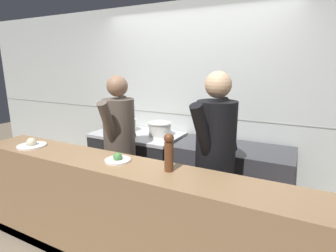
{
  "coord_description": "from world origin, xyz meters",
  "views": [
    {
      "loc": [
        1.32,
        -1.93,
        1.82
      ],
      "look_at": [
        0.02,
        0.59,
        1.15
      ],
      "focal_mm": 28.0,
      "sensor_mm": 36.0,
      "label": 1
    }
  ],
  "objects_px": {
    "stock_pot": "(126,124)",
    "plated_dish_main": "(32,144)",
    "plated_dish_appetiser": "(118,159)",
    "chef_head_cook": "(120,144)",
    "oven_range": "(138,165)",
    "chefs_knife": "(211,148)",
    "sauce_pot": "(160,128)",
    "chef_sous": "(215,158)",
    "pepper_mill": "(169,151)"
  },
  "relations": [
    {
      "from": "stock_pot",
      "to": "chef_head_cook",
      "type": "distance_m",
      "value": 0.76
    },
    {
      "from": "oven_range",
      "to": "sauce_pot",
      "type": "height_order",
      "value": "sauce_pot"
    },
    {
      "from": "stock_pot",
      "to": "plated_dish_appetiser",
      "type": "height_order",
      "value": "stock_pot"
    },
    {
      "from": "plated_dish_main",
      "to": "pepper_mill",
      "type": "distance_m",
      "value": 1.54
    },
    {
      "from": "chefs_knife",
      "to": "pepper_mill",
      "type": "relative_size",
      "value": 1.15
    },
    {
      "from": "chefs_knife",
      "to": "oven_range",
      "type": "bearing_deg",
      "value": 171.85
    },
    {
      "from": "pepper_mill",
      "to": "chefs_knife",
      "type": "bearing_deg",
      "value": 88.41
    },
    {
      "from": "plated_dish_main",
      "to": "pepper_mill",
      "type": "xyz_separation_m",
      "value": [
        1.53,
        0.08,
        0.14
      ]
    },
    {
      "from": "oven_range",
      "to": "pepper_mill",
      "type": "distance_m",
      "value": 1.69
    },
    {
      "from": "sauce_pot",
      "to": "chef_head_cook",
      "type": "bearing_deg",
      "value": -103.14
    },
    {
      "from": "chefs_knife",
      "to": "chef_sous",
      "type": "bearing_deg",
      "value": -67.7
    },
    {
      "from": "plated_dish_appetiser",
      "to": "chef_sous",
      "type": "relative_size",
      "value": 0.13
    },
    {
      "from": "sauce_pot",
      "to": "chef_head_cook",
      "type": "height_order",
      "value": "chef_head_cook"
    },
    {
      "from": "chef_sous",
      "to": "pepper_mill",
      "type": "bearing_deg",
      "value": -101.37
    },
    {
      "from": "oven_range",
      "to": "chef_head_cook",
      "type": "height_order",
      "value": "chef_head_cook"
    },
    {
      "from": "chefs_knife",
      "to": "plated_dish_appetiser",
      "type": "relative_size",
      "value": 1.58
    },
    {
      "from": "stock_pot",
      "to": "sauce_pot",
      "type": "height_order",
      "value": "sauce_pot"
    },
    {
      "from": "stock_pot",
      "to": "plated_dish_main",
      "type": "relative_size",
      "value": 1.06
    },
    {
      "from": "chef_sous",
      "to": "stock_pot",
      "type": "bearing_deg",
      "value": 168.42
    },
    {
      "from": "plated_dish_main",
      "to": "chef_sous",
      "type": "height_order",
      "value": "chef_sous"
    },
    {
      "from": "sauce_pot",
      "to": "chefs_knife",
      "type": "height_order",
      "value": "sauce_pot"
    },
    {
      "from": "stock_pot",
      "to": "plated_dish_main",
      "type": "height_order",
      "value": "plated_dish_main"
    },
    {
      "from": "oven_range",
      "to": "plated_dish_appetiser",
      "type": "height_order",
      "value": "plated_dish_appetiser"
    },
    {
      "from": "oven_range",
      "to": "plated_dish_appetiser",
      "type": "distance_m",
      "value": 1.39
    },
    {
      "from": "sauce_pot",
      "to": "stock_pot",
      "type": "bearing_deg",
      "value": 179.67
    },
    {
      "from": "pepper_mill",
      "to": "chef_head_cook",
      "type": "height_order",
      "value": "chef_head_cook"
    },
    {
      "from": "sauce_pot",
      "to": "plated_dish_appetiser",
      "type": "xyz_separation_m",
      "value": [
        0.24,
        -1.19,
        0.01
      ]
    },
    {
      "from": "stock_pot",
      "to": "sauce_pot",
      "type": "relative_size",
      "value": 0.96
    },
    {
      "from": "plated_dish_appetiser",
      "to": "oven_range",
      "type": "bearing_deg",
      "value": 116.24
    },
    {
      "from": "stock_pot",
      "to": "chef_sous",
      "type": "relative_size",
      "value": 0.17
    },
    {
      "from": "sauce_pot",
      "to": "plated_dish_appetiser",
      "type": "bearing_deg",
      "value": -78.54
    },
    {
      "from": "pepper_mill",
      "to": "chef_head_cook",
      "type": "relative_size",
      "value": 0.18
    },
    {
      "from": "oven_range",
      "to": "chef_head_cook",
      "type": "bearing_deg",
      "value": -74.29
    },
    {
      "from": "plated_dish_appetiser",
      "to": "chef_head_cook",
      "type": "bearing_deg",
      "value": 126.09
    },
    {
      "from": "stock_pot",
      "to": "chefs_knife",
      "type": "bearing_deg",
      "value": -9.05
    },
    {
      "from": "chefs_knife",
      "to": "pepper_mill",
      "type": "xyz_separation_m",
      "value": [
        -0.03,
        -0.97,
        0.25
      ]
    },
    {
      "from": "sauce_pot",
      "to": "chef_sous",
      "type": "relative_size",
      "value": 0.17
    },
    {
      "from": "stock_pot",
      "to": "pepper_mill",
      "type": "relative_size",
      "value": 0.96
    },
    {
      "from": "plated_dish_main",
      "to": "plated_dish_appetiser",
      "type": "bearing_deg",
      "value": 3.74
    },
    {
      "from": "chef_sous",
      "to": "plated_dish_main",
      "type": "bearing_deg",
      "value": -148.84
    },
    {
      "from": "stock_pot",
      "to": "plated_dish_main",
      "type": "xyz_separation_m",
      "value": [
        -0.26,
        -1.26,
        0.02
      ]
    },
    {
      "from": "oven_range",
      "to": "chefs_knife",
      "type": "height_order",
      "value": "chefs_knife"
    },
    {
      "from": "plated_dish_appetiser",
      "to": "pepper_mill",
      "type": "bearing_deg",
      "value": 1.57
    },
    {
      "from": "chefs_knife",
      "to": "chef_head_cook",
      "type": "relative_size",
      "value": 0.21
    },
    {
      "from": "sauce_pot",
      "to": "plated_dish_main",
      "type": "bearing_deg",
      "value": -122.43
    },
    {
      "from": "chefs_knife",
      "to": "chef_sous",
      "type": "distance_m",
      "value": 0.52
    },
    {
      "from": "chefs_knife",
      "to": "chef_head_cook",
      "type": "distance_m",
      "value": 1.01
    },
    {
      "from": "oven_range",
      "to": "stock_pot",
      "type": "distance_m",
      "value": 0.59
    },
    {
      "from": "pepper_mill",
      "to": "chef_sous",
      "type": "relative_size",
      "value": 0.17
    },
    {
      "from": "plated_dish_main",
      "to": "chef_head_cook",
      "type": "distance_m",
      "value": 0.89
    }
  ]
}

